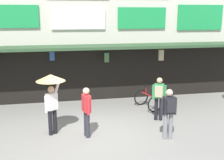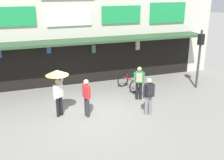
# 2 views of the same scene
# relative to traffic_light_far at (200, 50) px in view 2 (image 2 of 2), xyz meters

# --- Properties ---
(ground_plane) EXTENTS (80.00, 80.00, 0.00)m
(ground_plane) POSITION_rel_traffic_light_far_xyz_m (-6.40, -1.23, -2.14)
(ground_plane) COLOR gray
(shopfront) EXTENTS (18.00, 2.60, 8.00)m
(shopfront) POSITION_rel_traffic_light_far_xyz_m (-6.40, 3.34, 1.82)
(shopfront) COLOR beige
(shopfront) RESTS_ON ground
(traffic_light_far) EXTENTS (0.32, 0.35, 3.20)m
(traffic_light_far) POSITION_rel_traffic_light_far_xyz_m (0.00, 0.00, 0.00)
(traffic_light_far) COLOR #38383D
(traffic_light_far) RESTS_ON ground
(bicycle_parked) EXTENTS (0.98, 1.30, 1.05)m
(bicycle_parked) POSITION_rel_traffic_light_far_xyz_m (-3.66, 0.95, -1.75)
(bicycle_parked) COLOR black
(bicycle_parked) RESTS_ON ground
(pedestrian_in_green) EXTENTS (0.29, 0.52, 1.68)m
(pedestrian_in_green) POSITION_rel_traffic_light_far_xyz_m (-6.58, -1.46, -1.19)
(pedestrian_in_green) COLOR #2D2D38
(pedestrian_in_green) RESTS_ON ground
(pedestrian_with_umbrella) EXTENTS (0.96, 0.96, 2.08)m
(pedestrian_with_umbrella) POSITION_rel_traffic_light_far_xyz_m (-7.69, -1.04, -0.50)
(pedestrian_with_umbrella) COLOR black
(pedestrian_with_umbrella) RESTS_ON ground
(pedestrian_in_white) EXTENTS (0.49, 0.45, 1.68)m
(pedestrian_in_white) POSITION_rel_traffic_light_far_xyz_m (-3.72, -0.50, -1.16)
(pedestrian_in_white) COLOR black
(pedestrian_in_white) RESTS_ON ground
(pedestrian_in_black) EXTENTS (0.53, 0.36, 1.68)m
(pedestrian_in_black) POSITION_rel_traffic_light_far_xyz_m (-4.02, -2.20, -1.16)
(pedestrian_in_black) COLOR gray
(pedestrian_in_black) RESTS_ON ground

